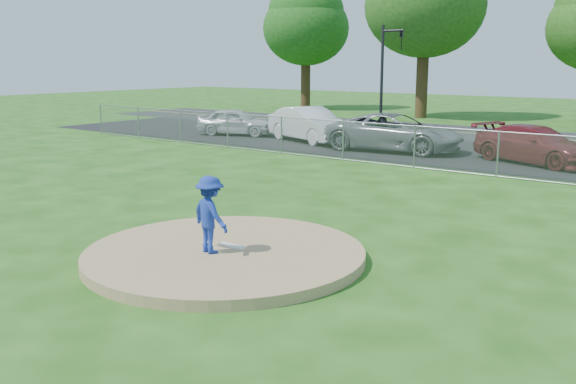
# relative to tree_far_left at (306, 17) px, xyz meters

# --- Properties ---
(ground) EXTENTS (120.00, 120.00, 0.00)m
(ground) POSITION_rel_tree_far_left_xyz_m (22.00, -23.00, -7.06)
(ground) COLOR #1A4A10
(ground) RESTS_ON ground
(pitchers_mound) EXTENTS (5.40, 5.40, 0.20)m
(pitchers_mound) POSITION_rel_tree_far_left_xyz_m (22.00, -33.00, -6.96)
(pitchers_mound) COLOR #9B7C55
(pitchers_mound) RESTS_ON ground
(pitching_rubber) EXTENTS (0.60, 0.15, 0.04)m
(pitching_rubber) POSITION_rel_tree_far_left_xyz_m (22.00, -32.80, -6.84)
(pitching_rubber) COLOR white
(pitching_rubber) RESTS_ON pitchers_mound
(chain_link_fence) EXTENTS (40.00, 0.06, 1.50)m
(chain_link_fence) POSITION_rel_tree_far_left_xyz_m (22.00, -21.00, -6.31)
(chain_link_fence) COLOR gray
(chain_link_fence) RESTS_ON ground
(parking_lot) EXTENTS (50.00, 8.00, 0.01)m
(parking_lot) POSITION_rel_tree_far_left_xyz_m (22.00, -16.50, -7.05)
(parking_lot) COLOR black
(parking_lot) RESTS_ON ground
(street) EXTENTS (60.00, 7.00, 0.01)m
(street) POSITION_rel_tree_far_left_xyz_m (22.00, -9.00, -7.06)
(street) COLOR #232326
(street) RESTS_ON ground
(tree_far_left) EXTENTS (6.72, 6.72, 10.74)m
(tree_far_left) POSITION_rel_tree_far_left_xyz_m (0.00, 0.00, 0.00)
(tree_far_left) COLOR #352213
(tree_far_left) RESTS_ON ground
(traffic_signal_left) EXTENTS (1.28, 0.20, 5.60)m
(traffic_signal_left) POSITION_rel_tree_far_left_xyz_m (13.24, -11.00, -3.70)
(traffic_signal_left) COLOR black
(traffic_signal_left) RESTS_ON ground
(pitcher) EXTENTS (1.04, 0.74, 1.47)m
(pitcher) POSITION_rel_tree_far_left_xyz_m (21.92, -33.30, -6.13)
(pitcher) COLOR navy
(pitcher) RESTS_ON pitchers_mound
(traffic_cone) EXTENTS (0.31, 0.31, 0.60)m
(traffic_cone) POSITION_rel_tree_far_left_xyz_m (15.24, -18.40, -6.75)
(traffic_cone) COLOR #FF570D
(traffic_cone) RESTS_ON parking_lot
(parked_car_silver) EXTENTS (4.34, 2.84, 1.37)m
(parked_car_silver) POSITION_rel_tree_far_left_xyz_m (8.10, -17.18, -6.36)
(parked_car_silver) COLOR silver
(parked_car_silver) RESTS_ON parking_lot
(parked_car_white) EXTENTS (5.18, 3.23, 1.61)m
(parked_car_white) POSITION_rel_tree_far_left_xyz_m (12.62, -17.08, -6.24)
(parked_car_white) COLOR white
(parked_car_white) RESTS_ON parking_lot
(parked_car_gray) EXTENTS (5.94, 3.26, 1.58)m
(parked_car_gray) POSITION_rel_tree_far_left_xyz_m (17.37, -17.53, -6.26)
(parked_car_gray) COLOR gray
(parked_car_gray) RESTS_ON parking_lot
(parked_car_darkred) EXTENTS (5.21, 3.50, 1.40)m
(parked_car_darkred) POSITION_rel_tree_far_left_xyz_m (23.11, -17.37, -6.35)
(parked_car_darkred) COLOR maroon
(parked_car_darkred) RESTS_ON parking_lot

